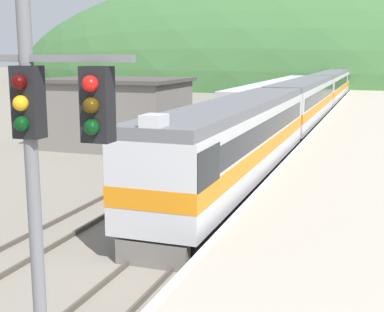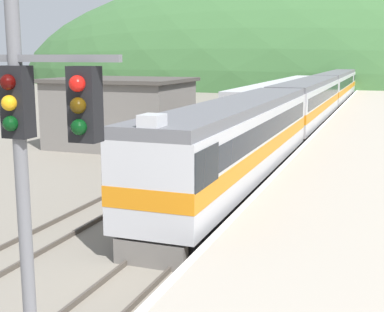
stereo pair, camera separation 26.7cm
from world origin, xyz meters
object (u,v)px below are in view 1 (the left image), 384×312
carriage_second (304,102)px  signal_mast_main (30,154)px  siding_train (277,97)px  carriage_fourth (343,80)px  carriage_third (330,87)px  express_train_lead_car (237,142)px

carriage_second → signal_mast_main: (1.49, -40.18, 2.56)m
carriage_second → siding_train: 12.08m
siding_train → signal_mast_main: bearing=-83.5°
signal_mast_main → carriage_fourth: bearing=91.0°
carriage_third → siding_train: carriage_third is taller
carriage_fourth → signal_mast_main: signal_mast_main is taller
siding_train → signal_mast_main: signal_mast_main is taller
express_train_lead_car → carriage_second: size_ratio=0.90×
carriage_third → siding_train: 13.16m
express_train_lead_car → carriage_fourth: size_ratio=0.90×
carriage_third → signal_mast_main: signal_mast_main is taller
carriage_second → signal_mast_main: bearing=-87.9°
express_train_lead_car → signal_mast_main: signal_mast_main is taller
carriage_third → signal_mast_main: size_ratio=3.20×
express_train_lead_car → carriage_third: size_ratio=0.90×
carriage_third → siding_train: bearing=-109.6°
express_train_lead_car → signal_mast_main: 17.68m
carriage_fourth → siding_train: (-4.41, -36.01, -0.46)m
express_train_lead_car → signal_mast_main: bearing=-85.1°
carriage_second → carriage_third: bearing=90.0°
express_train_lead_car → siding_train: bearing=97.4°
siding_train → signal_mast_main: 51.85m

